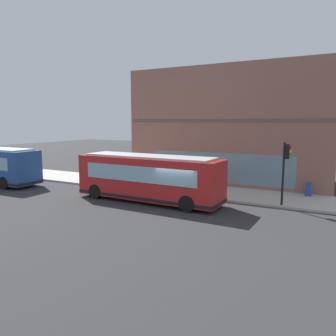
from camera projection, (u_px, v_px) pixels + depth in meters
The scene contains 11 objects.
ground at pixel (181, 207), 20.04m from camera, with size 120.00×120.00×0.00m, color #2D2D30.
sidewalk_curb at pixel (208, 192), 24.26m from camera, with size 4.45×40.00×0.15m, color #B2ADA3.
building_corner at pixel (233, 126), 28.64m from camera, with size 7.13×16.67×9.72m.
city_bus_nearside at pixel (148, 178), 21.44m from camera, with size 2.84×10.11×3.07m.
traffic_light_near_corner at pixel (286, 162), 19.65m from camera, with size 0.32×0.49×3.86m.
fire_hydrant at pixel (206, 183), 25.31m from camera, with size 0.35×0.35×0.74m.
pedestrian_walking_along_curb at pixel (136, 174), 25.72m from camera, with size 0.32×0.32×1.70m.
pedestrian_near_building_entrance at pixel (131, 173), 27.01m from camera, with size 0.32×0.32×1.55m.
pedestrian_by_light_pole at pixel (194, 180), 23.31m from camera, with size 0.32×0.32×1.64m.
pedestrian_near_hydrant at pixel (126, 169), 28.47m from camera, with size 0.32×0.32×1.80m.
newspaper_vending_box at pixel (308, 189), 22.48m from camera, with size 0.44×0.42×0.90m.
Camera 1 is at (-17.64, -8.36, 5.21)m, focal length 34.70 mm.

